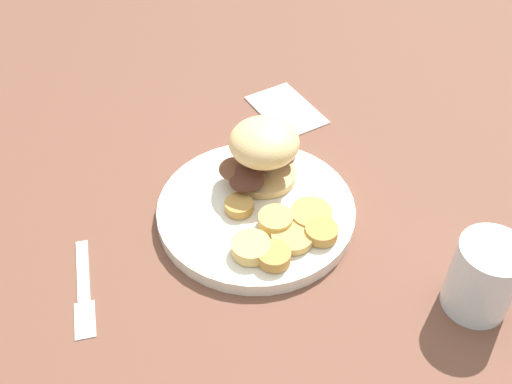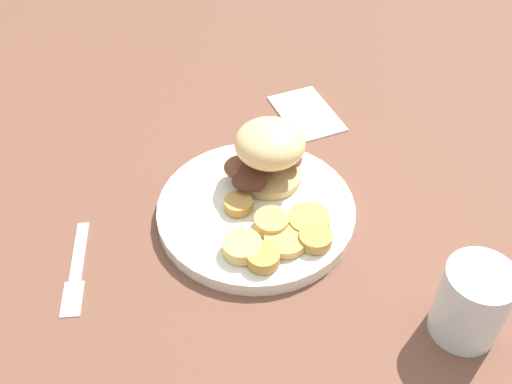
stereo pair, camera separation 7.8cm
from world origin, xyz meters
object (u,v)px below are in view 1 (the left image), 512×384
Objects in this scene: drinking_glass at (483,277)px; dinner_plate at (256,210)px; fork at (83,288)px; sandwich at (261,152)px.

dinner_plate is at bearing 178.66° from drinking_glass.
dinner_plate is at bearing 57.53° from fork.
drinking_glass is at bearing -10.34° from sandwich.
fork is 1.27× the size of drinking_glass.
drinking_glass is at bearing -1.34° from dinner_plate.
dinner_plate is at bearing -69.54° from sandwich.
sandwich is 0.29m from fork.
fork is at bearing -113.62° from sandwich.
sandwich is at bearing 110.46° from dinner_plate.
sandwich is 1.27× the size of drinking_glass.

